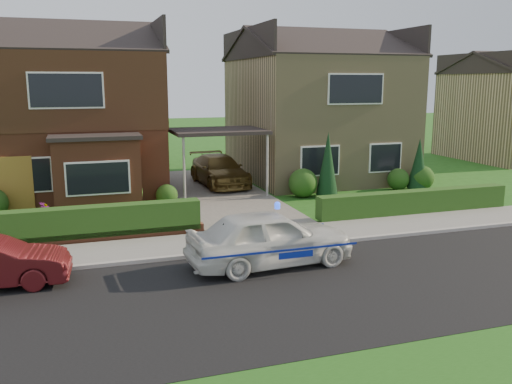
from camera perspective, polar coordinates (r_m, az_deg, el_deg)
name	(u,v)px	position (r m, az deg, el deg)	size (l,w,h in m)	color
ground	(334,286)	(13.05, 8.23, -9.75)	(120.00, 120.00, 0.00)	#1E4F15
road	(334,286)	(13.05, 8.23, -9.75)	(60.00, 6.00, 0.02)	black
kerb	(287,247)	(15.66, 3.26, -5.75)	(60.00, 0.16, 0.12)	#9E9993
sidewalk	(274,237)	(16.60, 1.93, -4.76)	(60.00, 2.00, 0.10)	slate
driveway	(218,193)	(23.01, -3.98, -0.13)	(3.80, 12.00, 0.12)	#666059
house_left	(69,103)	(24.77, -19.08, 8.85)	(7.50, 9.53, 7.25)	brown
house_right	(316,103)	(27.32, 6.34, 9.29)	(7.50, 8.06, 7.25)	tan
carport_link	(218,132)	(22.58, -4.05, 6.31)	(3.80, 3.00, 2.77)	black
garage_door	(0,186)	(21.31, -25.31, 0.54)	(2.20, 0.10, 2.10)	brown
dwarf_wall	(74,239)	(16.78, -18.57, -4.74)	(7.70, 0.25, 0.36)	brown
hedge_left	(75,244)	(16.97, -18.54, -5.19)	(7.50, 0.55, 0.90)	#153D13
hedge_right	(413,215)	(20.31, 16.25, -2.33)	(7.50, 0.55, 0.80)	#153D13
shrub_left_mid	(125,193)	(20.61, -13.66, -0.11)	(1.32, 1.32, 1.32)	#153D13
shrub_left_near	(167,195)	(21.13, -9.37, -0.32)	(0.84, 0.84, 0.84)	#153D13
shrub_right_near	(303,183)	(22.42, 4.97, 0.95)	(1.20, 1.20, 1.20)	#153D13
shrub_right_mid	(398,179)	(24.68, 14.74, 1.30)	(0.96, 0.96, 0.96)	#153D13
shrub_right_far	(422,178)	(24.98, 17.05, 1.43)	(1.08, 1.08, 1.08)	#153D13
conifer_a	(328,166)	(22.54, 7.54, 2.75)	(0.90, 0.90, 2.60)	black
conifer_b	(419,166)	(24.78, 16.75, 2.69)	(0.90, 0.90, 2.20)	black
police_car	(270,238)	(14.04, 1.48, -4.90)	(3.99, 4.45, 1.64)	silver
driveway_car	(219,170)	(24.54, -3.88, 2.31)	(1.85, 4.54, 1.32)	brown
potted_plant_b	(80,215)	(18.97, -18.00, -2.36)	(0.30, 0.37, 0.67)	gray
potted_plant_c	(45,214)	(19.34, -21.34, -2.19)	(0.43, 0.43, 0.77)	gray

